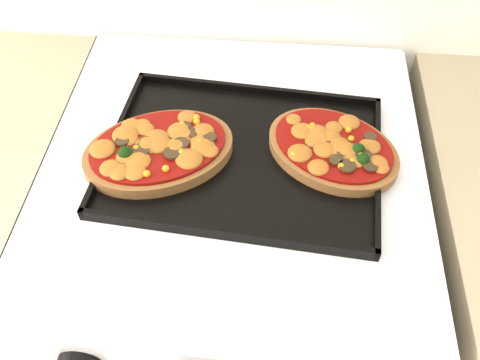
# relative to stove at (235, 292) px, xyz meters

# --- Properties ---
(stove) EXTENTS (0.60, 0.60, 0.91)m
(stove) POSITION_rel_stove_xyz_m (0.00, 0.00, 0.00)
(stove) COLOR white
(stove) RESTS_ON floor
(baking_tray) EXTENTS (0.44, 0.34, 0.02)m
(baking_tray) POSITION_rel_stove_xyz_m (0.02, -0.01, 0.47)
(baking_tray) COLOR black
(baking_tray) RESTS_ON stove
(pizza_left) EXTENTS (0.27, 0.24, 0.03)m
(pizza_left) POSITION_rel_stove_xyz_m (-0.11, -0.03, 0.48)
(pizza_left) COLOR brown
(pizza_left) RESTS_ON baking_tray
(pizza_right) EXTENTS (0.26, 0.23, 0.03)m
(pizza_right) POSITION_rel_stove_xyz_m (0.15, 0.00, 0.48)
(pizza_right) COLOR brown
(pizza_right) RESTS_ON baking_tray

